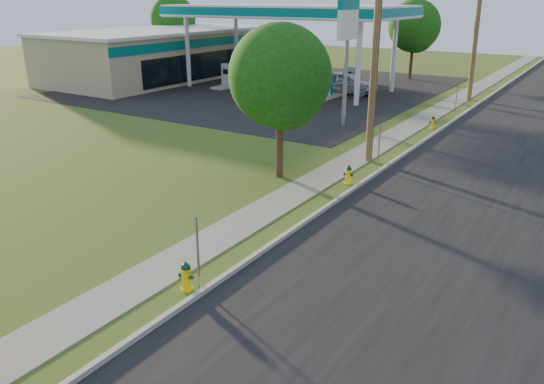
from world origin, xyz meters
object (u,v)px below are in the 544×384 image
object	(u,v)px
utility_pole_mid	(376,48)
fuel_pump_sw	(255,73)
tree_lot	(415,28)
hydrant_mid	(348,175)
hydrant_near	(186,277)
fuel_pump_se	(350,81)
fuel_pump_ne	(326,88)
utility_pole_far	(476,30)
tree_back	(173,20)
hydrant_far	(433,123)
fuel_pump_nw	(228,78)
car_silver	(346,83)
price_pylon	(348,28)
tree_verge	(281,81)

from	to	relation	value
utility_pole_mid	fuel_pump_sw	world-z (taller)	utility_pole_mid
tree_lot	hydrant_mid	bearing A→B (deg)	-75.58
utility_pole_mid	tree_lot	distance (m)	26.48
utility_pole_mid	hydrant_near	xyz separation A→B (m)	(0.64, -13.05, -4.56)
utility_pole_mid	fuel_pump_se	world-z (taller)	utility_pole_mid
tree_lot	fuel_pump_ne	bearing A→B (deg)	-99.18
utility_pole_mid	fuel_pump_sw	distance (m)	25.05
utility_pole_far	fuel_pump_se	bearing A→B (deg)	-173.59
utility_pole_far	fuel_pump_sw	xyz separation A→B (m)	(-17.90, -1.00, -4.08)
tree_back	hydrant_near	world-z (taller)	tree_back
utility_pole_far	hydrant_far	world-z (taller)	utility_pole_far
hydrant_near	fuel_pump_nw	bearing A→B (deg)	125.44
utility_pole_far	car_silver	xyz separation A→B (m)	(-8.56, -2.39, -3.98)
fuel_pump_sw	hydrant_near	world-z (taller)	fuel_pump_sw
tree_lot	car_silver	distance (m)	10.72
tree_lot	hydrant_near	distance (m)	39.54
fuel_pump_se	tree_lot	world-z (taller)	tree_lot
utility_pole_far	fuel_pump_se	world-z (taller)	utility_pole_far
price_pylon	tree_back	world-z (taller)	tree_back
tree_lot	hydrant_far	xyz separation A→B (m)	(7.43, -17.84, -4.06)
fuel_pump_se	utility_pole_mid	bearing A→B (deg)	-62.37
fuel_pump_ne	utility_pole_far	bearing A→B (deg)	29.33
price_pylon	tree_verge	distance (m)	9.91
tree_verge	fuel_pump_nw	bearing A→B (deg)	132.64
fuel_pump_sw	car_silver	world-z (taller)	fuel_pump_sw
fuel_pump_se	car_silver	size ratio (longest dim) A/B	0.66
utility_pole_mid	hydrant_far	world-z (taller)	utility_pole_mid
fuel_pump_ne	tree_verge	world-z (taller)	tree_verge
fuel_pump_nw	hydrant_mid	size ratio (longest dim) A/B	4.19
utility_pole_mid	fuel_pump_sw	xyz separation A→B (m)	(-17.90, 17.00, -4.23)
price_pylon	utility_pole_mid	bearing A→B (deg)	-54.66
fuel_pump_ne	hydrant_mid	world-z (taller)	fuel_pump_ne
utility_pole_mid	hydrant_near	distance (m)	13.83
fuel_pump_se	utility_pole_far	bearing A→B (deg)	6.41
utility_pole_mid	tree_back	bearing A→B (deg)	145.43
car_silver	fuel_pump_sw	bearing A→B (deg)	77.14
price_pylon	tree_lot	xyz separation A→B (m)	(-2.97, 20.07, -1.02)
hydrant_near	fuel_pump_ne	bearing A→B (deg)	110.11
fuel_pump_ne	fuel_pump_sw	bearing A→B (deg)	156.04
utility_pole_far	hydrant_mid	xyz separation A→B (m)	(0.57, -21.38, -4.43)
hydrant_near	fuel_pump_se	bearing A→B (deg)	107.61
utility_pole_mid	fuel_pump_sw	bearing A→B (deg)	136.48
tree_verge	hydrant_near	bearing A→B (deg)	-72.81
tree_back	car_silver	size ratio (longest dim) A/B	1.48
hydrant_far	fuel_pump_nw	bearing A→B (deg)	164.07
utility_pole_far	fuel_pump_sw	world-z (taller)	utility_pole_far
hydrant_near	hydrant_mid	size ratio (longest dim) A/B	1.06
fuel_pump_nw	fuel_pump_se	bearing A→B (deg)	23.96
fuel_pump_sw	car_silver	distance (m)	9.45
fuel_pump_ne	car_silver	xyz separation A→B (m)	(0.34, 2.61, 0.10)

